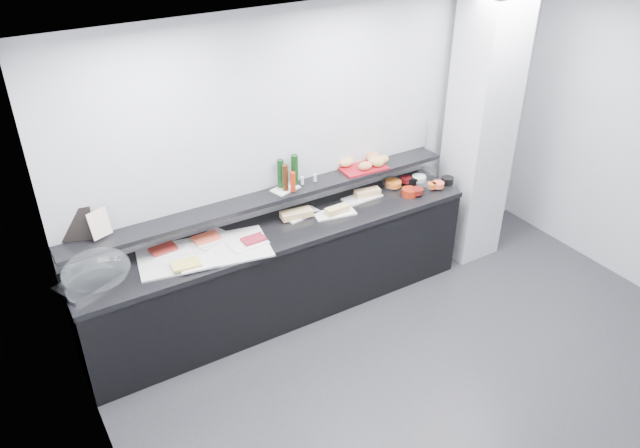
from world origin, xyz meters
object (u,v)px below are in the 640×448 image
framed_print (76,225)px  sandwich_plate_mid (335,213)px  cloche_base (89,283)px  condiment_tray (285,189)px  bread_tray (362,167)px  carafe (431,136)px

framed_print → sandwich_plate_mid: bearing=8.9°
sandwich_plate_mid → framed_print: size_ratio=1.44×
sandwich_plate_mid → framed_print: framed_print is taller
cloche_base → condiment_tray: 1.81m
cloche_base → framed_print: bearing=58.2°
sandwich_plate_mid → bread_tray: 0.57m
bread_tray → carafe: 0.82m
cloche_base → carafe: carafe is taller
carafe → sandwich_plate_mid: bearing=-169.8°
framed_print → bread_tray: (2.57, -0.09, -0.12)m
cloche_base → bread_tray: size_ratio=1.04×
framed_print → bread_tray: bearing=15.7°
condiment_tray → carafe: (1.63, -0.00, 0.14)m
cloche_base → framed_print: 0.45m
framed_print → condiment_tray: size_ratio=1.08×
bread_tray → carafe: carafe is taller
sandwich_plate_mid → bread_tray: bread_tray is taller
sandwich_plate_mid → framed_print: (-2.12, 0.32, 0.37)m
condiment_tray → carafe: bearing=-15.6°
bread_tray → carafe: bearing=2.1°
framed_print → bread_tray: framed_print is taller
sandwich_plate_mid → framed_print: bearing=-178.4°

